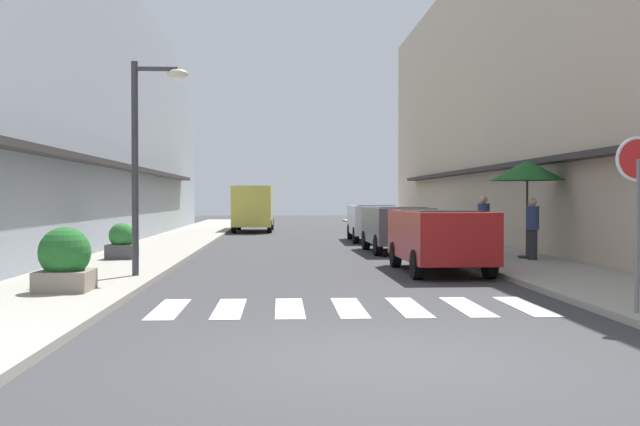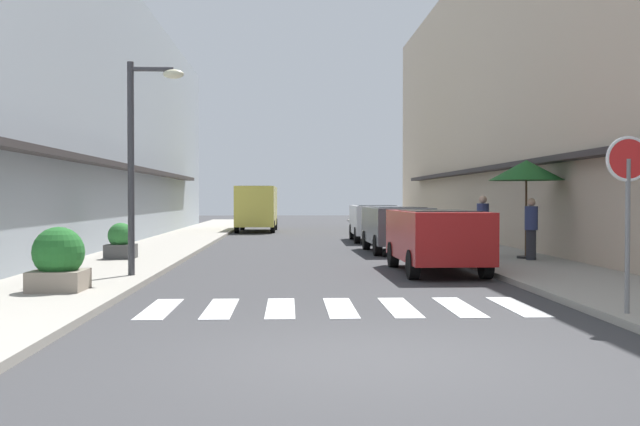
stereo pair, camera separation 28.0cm
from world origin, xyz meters
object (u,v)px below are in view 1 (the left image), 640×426
(parked_car_near, at_px, (439,233))
(pedestrian_walking_near, at_px, (532,227))
(round_street_sign, at_px, (638,178))
(cafe_umbrella, at_px, (527,171))
(parked_car_mid, at_px, (396,224))
(street_lamp, at_px, (145,142))
(delivery_van, at_px, (253,205))
(pedestrian_walking_far, at_px, (484,224))
(planter_corner, at_px, (65,261))
(parked_car_far, at_px, (373,219))
(planter_midblock, at_px, (122,242))

(parked_car_near, xyz_separation_m, pedestrian_walking_near, (2.94, 2.07, 0.05))
(round_street_sign, bearing_deg, cafe_umbrella, 80.29)
(parked_car_mid, relative_size, street_lamp, 0.93)
(delivery_van, relative_size, pedestrian_walking_far, 3.19)
(parked_car_near, xyz_separation_m, planter_corner, (-7.52, -3.98, -0.27))
(parked_car_mid, distance_m, parked_car_far, 6.11)
(parked_car_far, xyz_separation_m, pedestrian_walking_near, (2.94, -10.51, 0.05))
(parked_car_mid, xyz_separation_m, pedestrian_walking_far, (2.05, -2.90, 0.10))
(parked_car_mid, relative_size, pedestrian_walking_near, 2.56)
(delivery_van, distance_m, pedestrian_walking_far, 19.53)
(round_street_sign, relative_size, pedestrian_walking_far, 1.47)
(planter_midblock, bearing_deg, parked_car_far, 50.17)
(round_street_sign, height_order, planter_corner, round_street_sign)
(cafe_umbrella, height_order, planter_corner, cafe_umbrella)
(parked_car_near, relative_size, pedestrian_walking_far, 2.55)
(delivery_van, distance_m, round_street_sign, 29.41)
(delivery_van, relative_size, planter_corner, 4.81)
(delivery_van, distance_m, planter_corner, 25.85)
(parked_car_near, distance_m, parked_car_far, 12.58)
(street_lamp, bearing_deg, pedestrian_walking_near, 20.03)
(street_lamp, xyz_separation_m, planter_corner, (-0.95, -2.59, -2.28))
(delivery_van, height_order, pedestrian_walking_near, delivery_van)
(delivery_van, bearing_deg, planter_midblock, -98.71)
(planter_midblock, height_order, pedestrian_walking_near, pedestrian_walking_near)
(parked_car_far, bearing_deg, delivery_van, 119.21)
(parked_car_far, relative_size, planter_midblock, 4.69)
(pedestrian_walking_near, bearing_deg, parked_car_mid, -65.00)
(planter_midblock, relative_size, pedestrian_walking_far, 0.57)
(parked_car_near, bearing_deg, planter_corner, -152.07)
(parked_car_mid, height_order, pedestrian_walking_near, pedestrian_walking_near)
(cafe_umbrella, bearing_deg, street_lamp, -157.22)
(planter_midblock, bearing_deg, cafe_umbrella, -2.02)
(parked_car_mid, height_order, planter_midblock, parked_car_mid)
(street_lamp, bearing_deg, planter_midblock, 107.92)
(parked_car_mid, height_order, parked_car_far, same)
(planter_midblock, bearing_deg, parked_car_near, -20.58)
(pedestrian_walking_near, bearing_deg, parked_car_far, -83.16)
(parked_car_near, relative_size, parked_car_mid, 1.04)
(parked_car_far, distance_m, pedestrian_walking_far, 9.24)
(parked_car_near, distance_m, pedestrian_walking_near, 3.60)
(planter_corner, xyz_separation_m, pedestrian_walking_near, (10.46, 6.06, 0.32))
(parked_car_mid, relative_size, parked_car_far, 0.92)
(planter_corner, bearing_deg, round_street_sign, -18.52)
(delivery_van, bearing_deg, pedestrian_walking_far, -68.48)
(parked_car_near, height_order, planter_corner, parked_car_near)
(round_street_sign, relative_size, planter_midblock, 2.60)
(pedestrian_walking_near, bearing_deg, delivery_van, -76.51)
(delivery_van, height_order, cafe_umbrella, cafe_umbrella)
(parked_car_near, bearing_deg, pedestrian_walking_near, 35.17)
(round_street_sign, relative_size, cafe_umbrella, 0.94)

